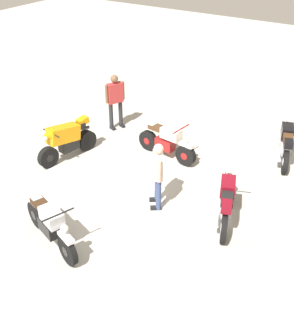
% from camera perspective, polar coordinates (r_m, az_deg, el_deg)
% --- Properties ---
extents(ground_plane, '(40.00, 40.00, 0.00)m').
position_cam_1_polar(ground_plane, '(10.21, -2.52, -4.99)').
color(ground_plane, '#ADAAA3').
extents(motorcycle_maroon_cruiser, '(1.99, 0.94, 1.09)m').
position_cam_1_polar(motorcycle_maroon_cruiser, '(9.59, 10.70, -4.49)').
color(motorcycle_maroon_cruiser, black).
rests_on(motorcycle_maroon_cruiser, ground).
extents(motorcycle_silver_cruiser, '(0.95, 2.01, 1.09)m').
position_cam_1_polar(motorcycle_silver_cruiser, '(9.05, -13.06, -7.39)').
color(motorcycle_silver_cruiser, black).
rests_on(motorcycle_silver_cruiser, ground).
extents(motorcycle_cream_vintage, '(0.73, 1.95, 1.07)m').
position_cam_1_polar(motorcycle_cream_vintage, '(11.88, 2.65, 3.61)').
color(motorcycle_cream_vintage, black).
rests_on(motorcycle_cream_vintage, ground).
extents(motorcycle_orange_sportbike, '(1.95, 0.72, 1.14)m').
position_cam_1_polar(motorcycle_orange_sportbike, '(11.97, -10.88, 3.84)').
color(motorcycle_orange_sportbike, black).
rests_on(motorcycle_orange_sportbike, ground).
extents(motorcycle_black_cruiser, '(2.02, 0.89, 1.09)m').
position_cam_1_polar(motorcycle_black_cruiser, '(12.34, 18.31, 3.23)').
color(motorcycle_black_cruiser, black).
rests_on(motorcycle_black_cruiser, ground).
extents(person_in_red_shirt, '(0.65, 0.47, 1.76)m').
position_cam_1_polar(person_in_red_shirt, '(13.38, -4.35, 9.48)').
color(person_in_red_shirt, '#262628').
rests_on(person_in_red_shirt, ground).
extents(person_in_white_shirt, '(0.57, 0.51, 1.67)m').
position_cam_1_polar(person_in_white_shirt, '(9.65, 1.52, -0.51)').
color(person_in_white_shirt, '#384772').
rests_on(person_in_white_shirt, ground).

